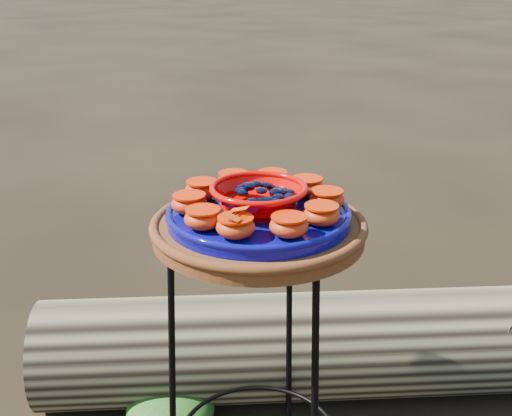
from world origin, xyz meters
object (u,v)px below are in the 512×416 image
at_px(terracotta_saucer, 259,230).
at_px(cobalt_plate, 259,216).
at_px(red_bowl, 259,199).
at_px(driftwood_log, 331,345).
at_px(plant_stand, 258,370).

distance_m(terracotta_saucer, cobalt_plate, 0.03).
height_order(cobalt_plate, red_bowl, red_bowl).
distance_m(red_bowl, driftwood_log, 0.77).
relative_size(plant_stand, terracotta_saucer, 1.49).
bearing_deg(driftwood_log, terracotta_saucer, -96.42).
xyz_separation_m(plant_stand, red_bowl, (0.00, 0.00, 0.44)).
height_order(plant_stand, terracotta_saucer, terracotta_saucer).
bearing_deg(terracotta_saucer, cobalt_plate, 0.00).
xyz_separation_m(cobalt_plate, red_bowl, (0.00, 0.00, 0.04)).
relative_size(plant_stand, cobalt_plate, 1.74).
distance_m(cobalt_plate, driftwood_log, 0.74).
relative_size(plant_stand, driftwood_log, 0.39).
xyz_separation_m(plant_stand, cobalt_plate, (0.00, 0.00, 0.40)).
bearing_deg(driftwood_log, plant_stand, -96.42).
bearing_deg(terracotta_saucer, red_bowl, 0.00).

